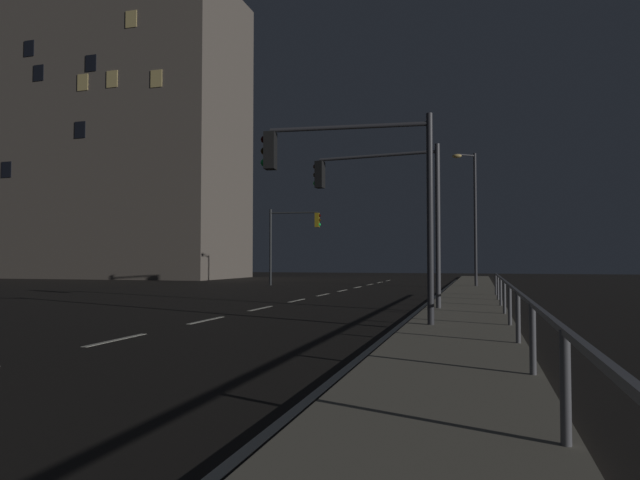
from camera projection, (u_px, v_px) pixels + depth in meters
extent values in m
plane|color=black|center=(266.00, 307.00, 19.83)|extent=(112.00, 112.00, 0.00)
cube|color=gray|center=(466.00, 310.00, 17.91)|extent=(2.57, 77.00, 0.14)
cube|color=silver|center=(116.00, 340.00, 11.67)|extent=(0.14, 2.00, 0.01)
cube|color=silver|center=(206.00, 320.00, 15.51)|extent=(0.14, 2.00, 0.01)
cube|color=silver|center=(261.00, 308.00, 19.35)|extent=(0.14, 2.00, 0.01)
cube|color=silver|center=(297.00, 300.00, 23.19)|extent=(0.14, 2.00, 0.01)
cube|color=silver|center=(323.00, 295.00, 27.03)|extent=(0.14, 2.00, 0.01)
cube|color=silver|center=(342.00, 291.00, 30.87)|extent=(0.14, 2.00, 0.01)
cube|color=silver|center=(358.00, 287.00, 34.71)|extent=(0.14, 2.00, 0.01)
cube|color=silver|center=(370.00, 285.00, 38.55)|extent=(0.14, 2.00, 0.01)
cube|color=silver|center=(380.00, 282.00, 42.39)|extent=(0.14, 2.00, 0.01)
cube|color=silver|center=(388.00, 281.00, 46.23)|extent=(0.14, 2.00, 0.01)
cube|color=silver|center=(431.00, 301.00, 23.14)|extent=(0.14, 53.00, 0.01)
cylinder|color=#38383D|center=(430.00, 218.00, 13.39)|extent=(0.16, 0.16, 5.12)
cylinder|color=#38383D|center=(348.00, 127.00, 13.84)|extent=(4.00, 0.50, 0.11)
cube|color=black|center=(270.00, 151.00, 14.18)|extent=(0.31, 0.37, 0.95)
sphere|color=black|center=(264.00, 140.00, 14.22)|extent=(0.20, 0.20, 0.20)
sphere|color=black|center=(264.00, 151.00, 14.21)|extent=(0.20, 0.20, 0.20)
sphere|color=#19D84C|center=(264.00, 163.00, 14.20)|extent=(0.20, 0.20, 0.20)
cylinder|color=#2D3033|center=(271.00, 247.00, 37.63)|extent=(0.16, 0.16, 5.16)
cylinder|color=#2D3033|center=(294.00, 213.00, 37.42)|extent=(3.22, 0.42, 0.11)
cube|color=olive|center=(317.00, 220.00, 37.11)|extent=(0.31, 0.37, 0.95)
sphere|color=black|center=(319.00, 216.00, 37.09)|extent=(0.20, 0.20, 0.20)
sphere|color=black|center=(319.00, 220.00, 37.08)|extent=(0.20, 0.20, 0.20)
sphere|color=#19D84C|center=(319.00, 225.00, 37.07)|extent=(0.20, 0.20, 0.20)
cylinder|color=#4C4C51|center=(438.00, 225.00, 18.03)|extent=(0.16, 0.16, 5.36)
cylinder|color=#4C4C51|center=(376.00, 156.00, 18.90)|extent=(4.14, 0.54, 0.11)
cube|color=black|center=(320.00, 175.00, 19.66)|extent=(0.31, 0.37, 0.95)
sphere|color=black|center=(316.00, 167.00, 19.73)|extent=(0.20, 0.20, 0.20)
sphere|color=black|center=(316.00, 175.00, 19.72)|extent=(0.20, 0.20, 0.20)
sphere|color=#19D84C|center=(316.00, 183.00, 19.71)|extent=(0.20, 0.20, 0.20)
cylinder|color=#38383D|center=(475.00, 219.00, 33.70)|extent=(0.18, 0.18, 8.09)
cylinder|color=#38383D|center=(466.00, 155.00, 33.62)|extent=(1.09, 0.84, 0.10)
ellipsoid|color=#F9D172|center=(457.00, 156.00, 33.39)|extent=(0.56, 0.36, 0.24)
cylinder|color=#59595E|center=(565.00, 388.00, 4.62)|extent=(0.09, 0.09, 0.95)
cylinder|color=#59595E|center=(533.00, 339.00, 7.49)|extent=(0.09, 0.09, 0.95)
cylinder|color=#59595E|center=(518.00, 317.00, 10.35)|extent=(0.09, 0.09, 0.95)
cylinder|color=#59595E|center=(510.00, 305.00, 13.21)|extent=(0.09, 0.09, 0.95)
cylinder|color=#59595E|center=(504.00, 297.00, 16.08)|extent=(0.09, 0.09, 0.95)
cylinder|color=#59595E|center=(501.00, 292.00, 18.94)|extent=(0.09, 0.09, 0.95)
cylinder|color=#59595E|center=(498.00, 288.00, 21.80)|extent=(0.09, 0.09, 0.95)
cylinder|color=#59595E|center=(496.00, 284.00, 24.67)|extent=(0.09, 0.09, 0.95)
cube|color=slate|center=(513.00, 288.00, 11.80)|extent=(0.06, 26.84, 0.06)
cube|color=#6B6056|center=(122.00, 139.00, 54.76)|extent=(23.36, 10.94, 27.34)
cube|color=#EACC7A|center=(156.00, 79.00, 47.58)|extent=(1.10, 0.06, 1.50)
cube|color=black|center=(6.00, 170.00, 51.70)|extent=(1.10, 0.06, 1.50)
cube|color=black|center=(29.00, 48.00, 51.47)|extent=(1.10, 0.06, 1.50)
cube|color=#EACC7A|center=(83.00, 82.00, 49.68)|extent=(1.10, 0.06, 1.50)
cube|color=black|center=(91.00, 63.00, 49.50)|extent=(1.10, 0.06, 1.50)
cube|color=#EACC7A|center=(131.00, 19.00, 48.50)|extent=(1.10, 0.06, 1.50)
cube|color=black|center=(80.00, 130.00, 49.57)|extent=(1.10, 0.06, 1.50)
cube|color=black|center=(39.00, 73.00, 51.07)|extent=(1.10, 0.06, 1.50)
cube|color=#EACC7A|center=(112.00, 79.00, 48.83)|extent=(1.10, 0.06, 1.50)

